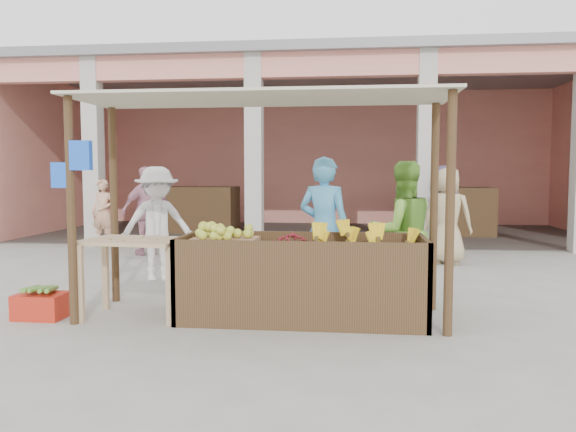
# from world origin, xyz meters

# --- Properties ---
(ground) EXTENTS (60.00, 60.00, 0.00)m
(ground) POSITION_xyz_m (0.00, 0.00, 0.00)
(ground) COLOR gray
(ground) RESTS_ON ground
(market_building) EXTENTS (14.40, 6.40, 4.20)m
(market_building) POSITION_xyz_m (0.05, 8.93, 2.70)
(market_building) COLOR #EC927B
(market_building) RESTS_ON ground
(fruit_stall) EXTENTS (2.60, 0.95, 0.80)m
(fruit_stall) POSITION_xyz_m (0.50, 0.00, 0.40)
(fruit_stall) COLOR #4B311E
(fruit_stall) RESTS_ON ground
(stall_awning) EXTENTS (4.09, 1.35, 2.39)m
(stall_awning) POSITION_xyz_m (-0.01, 0.06, 1.98)
(stall_awning) COLOR #4B311E
(stall_awning) RESTS_ON ground
(banana_heap) EXTENTS (1.08, 0.59, 0.20)m
(banana_heap) POSITION_xyz_m (1.10, 0.03, 0.90)
(banana_heap) COLOR yellow
(banana_heap) RESTS_ON fruit_stall
(melon_tray) EXTENTS (0.71, 0.62, 0.19)m
(melon_tray) POSITION_xyz_m (-0.36, 0.03, 0.89)
(melon_tray) COLOR #9A6F4F
(melon_tray) RESTS_ON fruit_stall
(berry_heap) EXTENTS (0.45, 0.37, 0.14)m
(berry_heap) POSITION_xyz_m (0.38, 0.03, 0.87)
(berry_heap) COLOR maroon
(berry_heap) RESTS_ON fruit_stall
(side_table) EXTENTS (1.14, 0.83, 0.86)m
(side_table) POSITION_xyz_m (-1.32, -0.10, 0.72)
(side_table) COLOR tan
(side_table) RESTS_ON ground
(papaya_pile) EXTENTS (0.64, 0.37, 0.18)m
(papaya_pile) POSITION_xyz_m (-1.32, -0.10, 0.95)
(papaya_pile) COLOR #42832B
(papaya_pile) RESTS_ON side_table
(red_crate) EXTENTS (0.53, 0.38, 0.27)m
(red_crate) POSITION_xyz_m (-2.32, -0.27, 0.13)
(red_crate) COLOR red
(red_crate) RESTS_ON ground
(plantain_bundle) EXTENTS (0.41, 0.28, 0.08)m
(plantain_bundle) POSITION_xyz_m (-2.32, -0.27, 0.31)
(plantain_bundle) COLOR #598931
(plantain_bundle) RESTS_ON red_crate
(produce_sacks) EXTENTS (0.78, 0.74, 0.60)m
(produce_sacks) POSITION_xyz_m (2.59, 5.47, 0.30)
(produce_sacks) COLOR maroon
(produce_sacks) RESTS_ON ground
(vendor_blue) EXTENTS (0.84, 0.72, 1.89)m
(vendor_blue) POSITION_xyz_m (0.69, 0.92, 0.94)
(vendor_blue) COLOR #499ECF
(vendor_blue) RESTS_ON ground
(vendor_green) EXTENTS (0.97, 0.72, 1.80)m
(vendor_green) POSITION_xyz_m (1.63, 0.90, 0.90)
(vendor_green) COLOR #77BC3B
(vendor_green) RESTS_ON ground
(motorcycle) EXTENTS (0.74, 1.75, 0.89)m
(motorcycle) POSITION_xyz_m (0.34, 1.90, 0.45)
(motorcycle) COLOR maroon
(motorcycle) RESTS_ON ground
(shopper_a) EXTENTS (1.29, 1.03, 1.79)m
(shopper_a) POSITION_xyz_m (-1.80, 1.97, 0.90)
(shopper_a) COLOR silver
(shopper_a) RESTS_ON ground
(shopper_b) EXTENTS (1.16, 1.14, 1.80)m
(shopper_b) POSITION_xyz_m (-2.86, 4.41, 0.90)
(shopper_b) COLOR #C18195
(shopper_b) RESTS_ON ground
(shopper_c) EXTENTS (1.02, 0.80, 1.85)m
(shopper_c) POSITION_xyz_m (2.66, 3.94, 0.92)
(shopper_c) COLOR tan
(shopper_c) RESTS_ON ground
(shopper_e) EXTENTS (0.60, 0.49, 1.50)m
(shopper_e) POSITION_xyz_m (-4.23, 5.47, 0.75)
(shopper_e) COLOR tan
(shopper_e) RESTS_ON ground
(shopper_f) EXTENTS (0.93, 0.56, 1.87)m
(shopper_f) POSITION_xyz_m (2.77, 5.19, 0.93)
(shopper_f) COLOR #947CA3
(shopper_f) RESTS_ON ground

